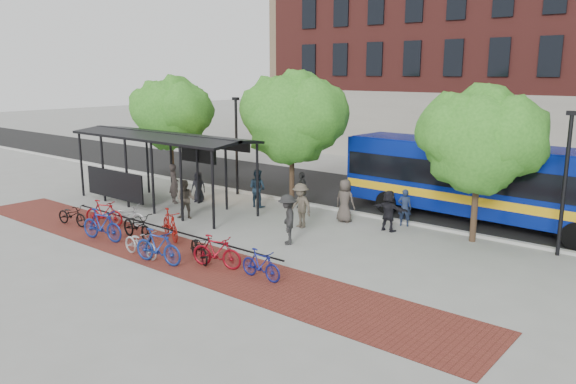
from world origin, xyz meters
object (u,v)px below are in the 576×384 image
Objects in this scene: bike_2 at (126,215)px; bike_11 at (261,265)px; pedestrian_3 at (301,206)px; pedestrian_2 at (257,188)px; tree_b at (294,114)px; bike_5 at (170,224)px; bike_7 at (158,247)px; pedestrian_9 at (288,219)px; lamp_post_right at (565,180)px; bike_9 at (217,252)px; pedestrian_5 at (389,211)px; bike_1 at (104,213)px; bike_6 at (141,243)px; pedestrian_1 at (174,184)px; lamp_post_left at (236,143)px; pedestrian_4 at (302,190)px; pedestrian_8 at (186,199)px; bike_0 at (72,215)px; bike_3 at (102,225)px; pedestrian_0 at (198,187)px; pedestrian_7 at (405,208)px; tree_c at (483,137)px; tree_a at (171,111)px; bus_shelter at (160,144)px; bus at (487,178)px; pedestrian_6 at (345,201)px; bike_4 at (137,226)px; bike_8 at (199,248)px.

bike_2 is 8.67m from bike_11.
pedestrian_2 is at bearing 169.01° from pedestrian_3.
bike_5 is (-0.33, -7.29, -3.87)m from tree_b.
bike_7 is 4.95m from pedestrian_9.
lamp_post_right reaches higher than bike_11.
pedestrian_9 reaches higher than bike_9.
pedestrian_2 is 7.02m from pedestrian_5.
bike_1 reaches higher than bike_6.
bike_9 is at bearing 119.91° from pedestrian_2.
pedestrian_1 is at bearing 25.16° from pedestrian_2.
pedestrian_4 is (4.63, -0.32, -1.86)m from lamp_post_left.
bike_5 is 1.12× the size of pedestrian_8.
bike_6 reaches higher than bike_11.
lamp_post_left is at bearing -85.43° from pedestrian_1.
pedestrian_9 is at bearing -73.83° from bike_0.
lamp_post_left is at bearing 77.60° from pedestrian_8.
pedestrian_3 reaches higher than bike_3.
pedestrian_0 is at bearing -105.40° from pedestrian_1.
bike_3 is 12.32m from pedestrian_7.
tree_c reaches higher than bike_0.
bike_1 is 1.20× the size of pedestrian_0.
lamp_post_right is at bearing 159.59° from pedestrian_7.
pedestrian_9 is at bearing -21.05° from tree_a.
bike_2 is 1.02× the size of pedestrian_4.
bus_shelter is at bearing -4.73° from bike_1.
bike_6 is 10.92m from pedestrian_7.
bus is 13.10m from pedestrian_8.
bike_7 is 1.07× the size of pedestrian_6.
lamp_post_right is at bearing 0.00° from lamp_post_left.
bike_7 is 1.04× the size of pedestrian_9.
bike_4 reaches higher than bike_6.
bus is 14.66m from pedestrian_1.
pedestrian_6 is at bearing -7.80° from lamp_post_left.
bike_9 is (6.75, -1.13, 0.08)m from bike_2.
tree_c is 2.85× the size of bike_4.
bus is 6.96× the size of bike_1.
pedestrian_6 is (2.91, 8.52, 0.45)m from bike_6.
bus_shelter is at bearing -160.99° from pedestrian_3.
bus is 6.37× the size of bike_7.
pedestrian_7 is (9.87, 8.08, 0.25)m from bike_1.
pedestrian_8 reaches higher than bike_3.
bike_6 is 1.07m from bike_7.
pedestrian_5 is (-2.56, -3.76, -1.11)m from bus.
lamp_post_left is 11.68m from bike_9.
bike_8 is 0.92× the size of pedestrian_9.
tree_c is 3.88× the size of pedestrian_0.
pedestrian_7 is at bearing -50.47° from bike_3.
lamp_post_left is 1.00× the size of lamp_post_right.
bike_9 is at bearing -115.24° from bike_1.
bus_shelter is 5.52m from tree_a.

